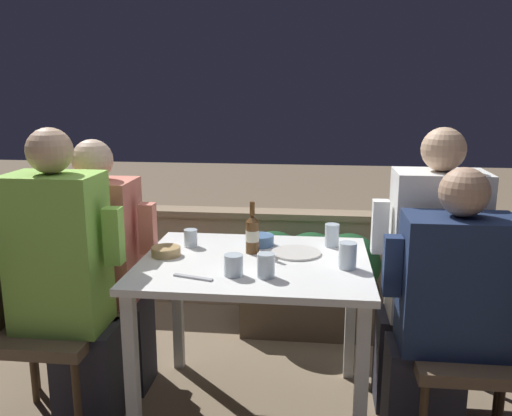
{
  "coord_description": "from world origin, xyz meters",
  "views": [
    {
      "loc": [
        0.26,
        -2.24,
        1.48
      ],
      "look_at": [
        0.0,
        0.06,
        0.96
      ],
      "focal_mm": 38.0,
      "sensor_mm": 36.0,
      "label": 1
    }
  ],
  "objects_px": {
    "person_green_blouse": "(67,280)",
    "chair_right_far": "(470,304)",
    "person_coral_top": "(106,266)",
    "potted_plant": "(58,252)",
    "chair_left_far": "(68,286)",
    "chair_right_near": "(496,335)",
    "person_navy_jumper": "(445,314)",
    "person_white_polo": "(427,272)",
    "chair_left_near": "(27,311)",
    "beer_bottle": "(252,234)"
  },
  "relations": [
    {
      "from": "chair_left_near",
      "to": "person_navy_jumper",
      "type": "distance_m",
      "value": 1.77
    },
    {
      "from": "person_coral_top",
      "to": "potted_plant",
      "type": "distance_m",
      "value": 0.87
    },
    {
      "from": "person_green_blouse",
      "to": "person_coral_top",
      "type": "height_order",
      "value": "person_green_blouse"
    },
    {
      "from": "beer_bottle",
      "to": "chair_left_far",
      "type": "bearing_deg",
      "value": 176.94
    },
    {
      "from": "person_navy_jumper",
      "to": "chair_left_near",
      "type": "bearing_deg",
      "value": 179.7
    },
    {
      "from": "person_white_polo",
      "to": "potted_plant",
      "type": "bearing_deg",
      "value": 162.84
    },
    {
      "from": "person_green_blouse",
      "to": "chair_right_near",
      "type": "relative_size",
      "value": 1.55
    },
    {
      "from": "person_green_blouse",
      "to": "person_coral_top",
      "type": "bearing_deg",
      "value": 80.61
    },
    {
      "from": "chair_left_far",
      "to": "beer_bottle",
      "type": "relative_size",
      "value": 3.58
    },
    {
      "from": "chair_left_near",
      "to": "beer_bottle",
      "type": "height_order",
      "value": "beer_bottle"
    },
    {
      "from": "person_green_blouse",
      "to": "chair_left_far",
      "type": "xyz_separation_m",
      "value": [
        -0.15,
        0.3,
        -0.15
      ]
    },
    {
      "from": "chair_left_far",
      "to": "person_white_polo",
      "type": "xyz_separation_m",
      "value": [
        1.71,
        -0.01,
        0.14
      ]
    },
    {
      "from": "potted_plant",
      "to": "chair_right_near",
      "type": "bearing_deg",
      "value": -22.46
    },
    {
      "from": "person_green_blouse",
      "to": "chair_right_far",
      "type": "relative_size",
      "value": 1.55
    },
    {
      "from": "person_green_blouse",
      "to": "person_coral_top",
      "type": "distance_m",
      "value": 0.31
    },
    {
      "from": "person_white_polo",
      "to": "potted_plant",
      "type": "height_order",
      "value": "person_white_polo"
    },
    {
      "from": "chair_left_near",
      "to": "chair_right_far",
      "type": "distance_m",
      "value": 1.98
    },
    {
      "from": "chair_right_far",
      "to": "potted_plant",
      "type": "height_order",
      "value": "chair_right_far"
    },
    {
      "from": "person_coral_top",
      "to": "person_white_polo",
      "type": "relative_size",
      "value": 0.95
    },
    {
      "from": "chair_left_near",
      "to": "person_navy_jumper",
      "type": "relative_size",
      "value": 0.72
    },
    {
      "from": "chair_right_near",
      "to": "chair_left_near",
      "type": "bearing_deg",
      "value": 179.73
    },
    {
      "from": "person_coral_top",
      "to": "chair_right_far",
      "type": "bearing_deg",
      "value": -0.2
    },
    {
      "from": "person_coral_top",
      "to": "beer_bottle",
      "type": "relative_size",
      "value": 5.23
    },
    {
      "from": "chair_right_far",
      "to": "potted_plant",
      "type": "xyz_separation_m",
      "value": [
        -2.28,
        0.64,
        -0.04
      ]
    },
    {
      "from": "person_green_blouse",
      "to": "chair_right_near",
      "type": "bearing_deg",
      "value": -0.3
    },
    {
      "from": "chair_left_near",
      "to": "person_coral_top",
      "type": "bearing_deg",
      "value": 50.8
    },
    {
      "from": "person_green_blouse",
      "to": "beer_bottle",
      "type": "relative_size",
      "value": 5.56
    },
    {
      "from": "chair_left_near",
      "to": "beer_bottle",
      "type": "bearing_deg",
      "value": 14.77
    },
    {
      "from": "chair_left_near",
      "to": "chair_right_far",
      "type": "relative_size",
      "value": 1.0
    },
    {
      "from": "chair_left_far",
      "to": "person_navy_jumper",
      "type": "relative_size",
      "value": 0.72
    },
    {
      "from": "person_navy_jumper",
      "to": "beer_bottle",
      "type": "relative_size",
      "value": 4.99
    },
    {
      "from": "chair_left_far",
      "to": "person_navy_jumper",
      "type": "distance_m",
      "value": 1.75
    },
    {
      "from": "person_green_blouse",
      "to": "chair_left_far",
      "type": "bearing_deg",
      "value": 116.24
    },
    {
      "from": "chair_right_far",
      "to": "person_white_polo",
      "type": "bearing_deg",
      "value": 180.0
    },
    {
      "from": "chair_left_near",
      "to": "chair_left_far",
      "type": "height_order",
      "value": "same"
    },
    {
      "from": "person_navy_jumper",
      "to": "chair_right_far",
      "type": "bearing_deg",
      "value": 59.24
    },
    {
      "from": "chair_right_near",
      "to": "potted_plant",
      "type": "xyz_separation_m",
      "value": [
        -2.3,
        0.95,
        -0.04
      ]
    },
    {
      "from": "chair_right_far",
      "to": "chair_left_near",
      "type": "bearing_deg",
      "value": -171.32
    },
    {
      "from": "chair_left_far",
      "to": "person_white_polo",
      "type": "distance_m",
      "value": 1.72
    },
    {
      "from": "person_coral_top",
      "to": "potted_plant",
      "type": "relative_size",
      "value": 1.6
    },
    {
      "from": "chair_left_far",
      "to": "potted_plant",
      "type": "bearing_deg",
      "value": 120.37
    },
    {
      "from": "person_green_blouse",
      "to": "person_white_polo",
      "type": "bearing_deg",
      "value": 10.84
    },
    {
      "from": "person_green_blouse",
      "to": "chair_right_far",
      "type": "bearing_deg",
      "value": 9.64
    },
    {
      "from": "chair_left_far",
      "to": "person_coral_top",
      "type": "bearing_deg",
      "value": -0.0
    },
    {
      "from": "person_navy_jumper",
      "to": "potted_plant",
      "type": "relative_size",
      "value": 1.53
    },
    {
      "from": "beer_bottle",
      "to": "chair_right_near",
      "type": "bearing_deg",
      "value": -14.73
    },
    {
      "from": "person_green_blouse",
      "to": "person_navy_jumper",
      "type": "relative_size",
      "value": 1.11
    },
    {
      "from": "chair_right_near",
      "to": "potted_plant",
      "type": "relative_size",
      "value": 1.1
    },
    {
      "from": "person_coral_top",
      "to": "person_white_polo",
      "type": "xyz_separation_m",
      "value": [
        1.51,
        -0.01,
        0.03
      ]
    },
    {
      "from": "chair_right_far",
      "to": "beer_bottle",
      "type": "xyz_separation_m",
      "value": [
        -0.99,
        -0.04,
        0.31
      ]
    }
  ]
}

